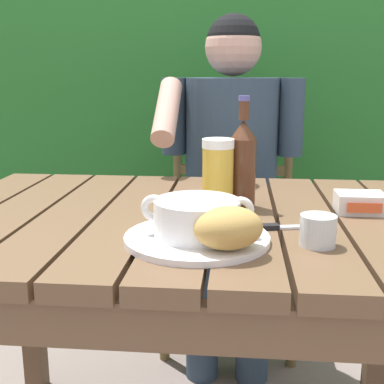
% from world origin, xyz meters
% --- Properties ---
extents(dining_table, '(1.16, 0.80, 0.72)m').
position_xyz_m(dining_table, '(-0.00, 0.00, 0.62)').
color(dining_table, brown).
rests_on(dining_table, ground_plane).
extents(hedge_backdrop, '(3.41, 0.94, 2.88)m').
position_xyz_m(hedge_backdrop, '(0.17, 1.51, 1.21)').
color(hedge_backdrop, '#256928').
rests_on(hedge_backdrop, ground_plane).
extents(chair_near_diner, '(0.49, 0.46, 0.99)m').
position_xyz_m(chair_near_diner, '(0.09, 0.84, 0.48)').
color(chair_near_diner, brown).
rests_on(chair_near_diner, ground_plane).
extents(person_eating, '(0.48, 0.47, 1.22)m').
position_xyz_m(person_eating, '(0.08, 0.64, 0.72)').
color(person_eating, '#2F4152').
rests_on(person_eating, ground_plane).
extents(serving_plate, '(0.27, 0.27, 0.01)m').
position_xyz_m(serving_plate, '(0.04, -0.19, 0.73)').
color(serving_plate, white).
rests_on(serving_plate, dining_table).
extents(soup_bowl, '(0.21, 0.16, 0.08)m').
position_xyz_m(soup_bowl, '(0.04, -0.19, 0.77)').
color(soup_bowl, white).
rests_on(soup_bowl, serving_plate).
extents(bread_roll, '(0.14, 0.12, 0.07)m').
position_xyz_m(bread_roll, '(0.10, -0.26, 0.77)').
color(bread_roll, tan).
rests_on(bread_roll, serving_plate).
extents(beer_glass, '(0.07, 0.07, 0.16)m').
position_xyz_m(beer_glass, '(0.07, 0.03, 0.80)').
color(beer_glass, gold).
rests_on(beer_glass, dining_table).
extents(beer_bottle, '(0.06, 0.06, 0.26)m').
position_xyz_m(beer_bottle, '(0.12, 0.07, 0.83)').
color(beer_bottle, '#502C1A').
rests_on(beer_bottle, dining_table).
extents(water_glass_small, '(0.07, 0.07, 0.06)m').
position_xyz_m(water_glass_small, '(0.26, -0.19, 0.75)').
color(water_glass_small, silver).
rests_on(water_glass_small, dining_table).
extents(butter_tub, '(0.11, 0.08, 0.04)m').
position_xyz_m(butter_tub, '(0.38, 0.05, 0.74)').
color(butter_tub, white).
rests_on(butter_tub, dining_table).
extents(table_knife, '(0.14, 0.05, 0.01)m').
position_xyz_m(table_knife, '(0.19, -0.10, 0.72)').
color(table_knife, silver).
rests_on(table_knife, dining_table).
extents(diner_bowl, '(0.14, 0.14, 0.06)m').
position_xyz_m(diner_bowl, '(0.09, 0.30, 0.75)').
color(diner_bowl, white).
rests_on(diner_bowl, dining_table).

